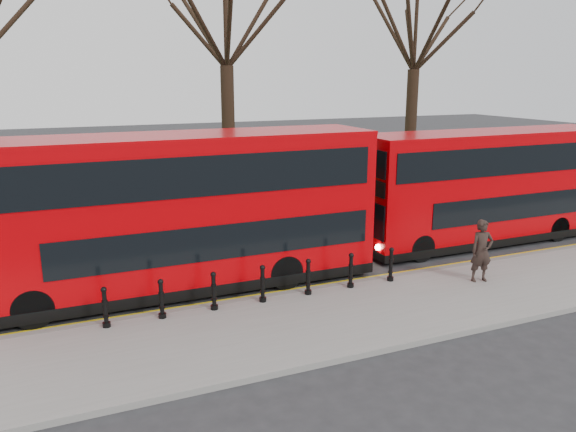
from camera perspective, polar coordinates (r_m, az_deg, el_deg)
name	(u,v)px	position (r m, az deg, el deg)	size (l,w,h in m)	color
ground	(266,287)	(17.08, -2.24, -7.20)	(120.00, 120.00, 0.00)	#28282B
pavement	(308,324)	(14.51, 2.06, -10.89)	(60.00, 4.00, 0.15)	gray
kerb	(279,296)	(16.19, -0.97, -8.14)	(60.00, 0.25, 0.16)	slate
grass_verge	(167,193)	(31.03, -12.16, 2.30)	(60.00, 18.00, 0.06)	#194717
hedge	(207,222)	(23.14, -8.26, -0.57)	(60.00, 0.90, 0.80)	black
yellow_line_outer	(275,295)	(16.47, -1.37, -8.00)	(60.00, 0.10, 0.01)	yellow
yellow_line_inner	(272,292)	(16.64, -1.62, -7.76)	(60.00, 0.10, 0.01)	yellow
tree_mid	(225,15)	(26.16, -6.37, 19.65)	(7.72, 7.72, 12.06)	black
tree_right	(416,26)	(30.59, 12.87, 18.27)	(7.58, 7.58, 11.84)	black
bollard_row	(263,284)	(15.47, -2.59, -6.95)	(8.41, 0.15, 1.00)	black
bus_lead	(180,214)	(16.51, -10.92, 0.21)	(11.53, 2.65, 4.59)	#BC0005
bus_rear	(489,187)	(22.44, 19.74, 2.78)	(10.58, 2.43, 4.21)	#BC0005
pedestrian	(482,251)	(17.79, 19.08, -3.36)	(0.69, 0.46, 1.90)	#2C201B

